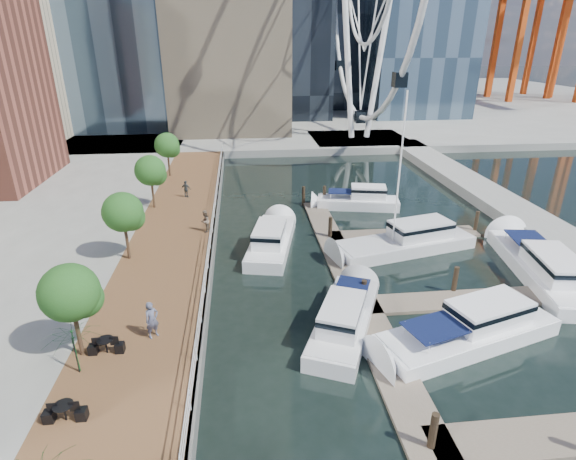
# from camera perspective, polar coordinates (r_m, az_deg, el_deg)

# --- Properties ---
(ground) EXTENTS (520.00, 520.00, 0.00)m
(ground) POSITION_cam_1_polar(r_m,az_deg,el_deg) (20.33, 6.82, -22.45)
(ground) COLOR black
(ground) RESTS_ON ground
(boardwalk) EXTENTS (6.00, 60.00, 1.00)m
(boardwalk) POSITION_cam_1_polar(r_m,az_deg,el_deg) (32.46, -14.86, -3.29)
(boardwalk) COLOR brown
(boardwalk) RESTS_ON ground
(seawall) EXTENTS (0.25, 60.00, 1.00)m
(seawall) POSITION_cam_1_polar(r_m,az_deg,el_deg) (32.11, -9.56, -3.10)
(seawall) COLOR #595954
(seawall) RESTS_ON ground
(land_far) EXTENTS (200.00, 114.00, 1.00)m
(land_far) POSITION_cam_1_polar(r_m,az_deg,el_deg) (116.73, -4.39, 16.03)
(land_far) COLOR gray
(land_far) RESTS_ON ground
(breakwater) EXTENTS (4.00, 60.00, 1.00)m
(breakwater) POSITION_cam_1_polar(r_m,az_deg,el_deg) (43.61, 27.31, 1.68)
(breakwater) COLOR gray
(breakwater) RESTS_ON ground
(pier) EXTENTS (14.00, 12.00, 1.00)m
(pier) POSITION_cam_1_polar(r_m,az_deg,el_deg) (69.59, 8.96, 11.13)
(pier) COLOR gray
(pier) RESTS_ON ground
(railing) EXTENTS (0.10, 60.00, 1.05)m
(railing) POSITION_cam_1_polar(r_m,az_deg,el_deg) (31.68, -9.86, -1.44)
(railing) COLOR white
(railing) RESTS_ON boardwalk
(floating_docks) EXTENTS (16.00, 34.00, 2.60)m
(floating_docks) POSITION_cam_1_polar(r_m,az_deg,el_deg) (29.97, 17.77, -5.96)
(floating_docks) COLOR #6D6051
(floating_docks) RESTS_ON ground
(port_cranes) EXTENTS (40.00, 52.00, 38.00)m
(port_cranes) POSITION_cam_1_polar(r_m,az_deg,el_deg) (130.84, 29.47, 22.72)
(port_cranes) COLOR #D84C14
(port_cranes) RESTS_ON ground
(street_trees) EXTENTS (2.60, 42.60, 4.60)m
(street_trees) POSITION_cam_1_polar(r_m,az_deg,el_deg) (30.61, -20.25, 2.13)
(street_trees) COLOR #3F2B1C
(street_trees) RESTS_ON ground
(cafe_tables) EXTENTS (2.50, 13.70, 0.74)m
(cafe_tables) POSITION_cam_1_polar(r_m,az_deg,el_deg) (18.85, -27.34, -24.14)
(cafe_tables) COLOR black
(cafe_tables) RESTS_ON ground
(yacht_foreground) EXTENTS (11.23, 5.98, 2.15)m
(yacht_foreground) POSITION_cam_1_polar(r_m,az_deg,el_deg) (25.70, 21.70, -13.09)
(yacht_foreground) COLOR white
(yacht_foreground) RESTS_ON ground
(pedestrian_near) EXTENTS (0.83, 0.80, 1.92)m
(pedestrian_near) POSITION_cam_1_polar(r_m,az_deg,el_deg) (23.09, -16.89, -10.86)
(pedestrian_near) COLOR #53576F
(pedestrian_near) RESTS_ON boardwalk
(pedestrian_mid) EXTENTS (0.79, 0.93, 1.69)m
(pedestrian_mid) POSITION_cam_1_polar(r_m,az_deg,el_deg) (34.43, -10.50, 1.11)
(pedestrian_mid) COLOR #806C58
(pedestrian_mid) RESTS_ON boardwalk
(pedestrian_far) EXTENTS (1.00, 0.71, 1.57)m
(pedestrian_far) POSITION_cam_1_polar(r_m,az_deg,el_deg) (42.58, -12.81, 5.10)
(pedestrian_far) COLOR #333B40
(pedestrian_far) RESTS_ON boardwalk
(moored_yachts) EXTENTS (22.45, 38.34, 11.50)m
(moored_yachts) POSITION_cam_1_polar(r_m,az_deg,el_deg) (32.58, 15.33, -4.22)
(moored_yachts) COLOR silver
(moored_yachts) RESTS_ON ground
(cafe_seating) EXTENTS (4.70, 10.99, 2.56)m
(cafe_seating) POSITION_cam_1_polar(r_m,az_deg,el_deg) (17.97, -28.67, -23.56)
(cafe_seating) COLOR #0E3414
(cafe_seating) RESTS_ON ground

